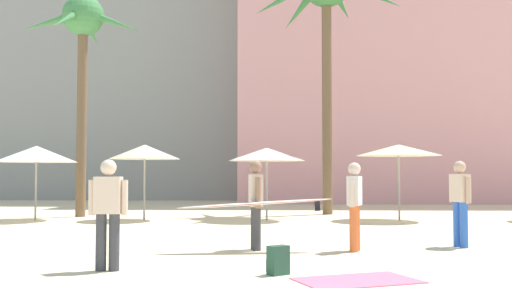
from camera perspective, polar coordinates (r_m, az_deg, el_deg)
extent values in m
cube|color=pink|center=(34.97, 16.06, 9.63)|extent=(20.60, 8.16, 17.82)
cube|color=gray|center=(39.69, -11.26, 12.59)|extent=(19.15, 8.66, 23.90)
cylinder|color=brown|center=(22.17, 6.67, 4.41)|extent=(0.35, 0.35, 8.46)
cone|color=#387A3D|center=(24.46, 7.88, 13.00)|extent=(1.35, 2.40, 1.10)
cone|color=#387A3D|center=(24.04, 4.26, 12.62)|extent=(1.66, 2.12, 1.58)
cylinder|color=brown|center=(21.55, -16.03, 2.60)|extent=(0.33, 0.33, 6.89)
sphere|color=#428447|center=(22.14, -15.91, 11.51)|extent=(1.41, 1.41, 1.41)
cone|color=#428447|center=(21.57, -13.02, 11.00)|extent=(1.81, 0.57, 0.91)
cone|color=#428447|center=(23.18, -15.13, 10.06)|extent=(0.39, 1.80, 0.91)
cone|color=#428447|center=(22.47, -18.92, 10.72)|extent=(1.81, 0.32, 0.77)
cone|color=#428447|center=(21.07, -17.41, 11.08)|extent=(0.61, 1.75, 1.12)
cylinder|color=gray|center=(19.03, 1.01, -3.76)|extent=(0.06, 0.06, 2.27)
cone|color=beige|center=(19.04, 1.01, -0.97)|extent=(2.42, 2.42, 0.41)
cylinder|color=gray|center=(19.50, 13.26, -3.52)|extent=(0.06, 0.06, 2.37)
cone|color=beige|center=(19.51, 13.23, -0.56)|extent=(2.65, 2.65, 0.36)
cylinder|color=gray|center=(19.44, -10.42, -3.55)|extent=(0.06, 0.06, 2.37)
cone|color=beige|center=(19.45, -10.39, -0.73)|extent=(2.25, 2.25, 0.46)
cylinder|color=gray|center=(20.24, -19.94, -3.46)|extent=(0.06, 0.06, 2.33)
cone|color=white|center=(20.25, -19.90, -0.89)|extent=(2.52, 2.52, 0.51)
cube|color=#EF6684|center=(8.58, 9.48, -12.51)|extent=(1.86, 1.52, 0.01)
cube|color=#264C39|center=(8.93, 2.10, -10.84)|extent=(0.34, 0.33, 0.42)
cube|color=#1E3D2E|center=(9.03, 1.59, -11.29)|extent=(0.20, 0.18, 0.18)
cylinder|color=#3D3D42|center=(11.63, 0.06, -7.96)|extent=(0.19, 0.19, 0.83)
cylinder|color=#3D3D42|center=(11.83, -0.11, -7.87)|extent=(0.19, 0.19, 0.83)
cube|color=beige|center=(11.69, -0.02, -4.39)|extent=(0.30, 0.44, 0.62)
sphere|color=#936B51|center=(11.69, -0.02, -2.18)|extent=(0.28, 0.28, 0.24)
cylinder|color=#936B51|center=(11.45, 0.20, -4.59)|extent=(0.12, 0.12, 0.59)
cylinder|color=#936B51|center=(11.94, -0.23, -4.52)|extent=(0.12, 0.12, 0.59)
ellipsoid|color=white|center=(11.40, -0.07, -5.61)|extent=(2.95, 0.69, 0.22)
ellipsoid|color=maroon|center=(11.40, -0.07, -5.61)|extent=(2.96, 0.71, 0.19)
cube|color=black|center=(11.59, 5.78, -5.82)|extent=(0.11, 0.03, 0.19)
cylinder|color=blue|center=(12.91, 18.36, -7.15)|extent=(0.21, 0.21, 0.90)
cylinder|color=blue|center=(12.75, 18.91, -7.19)|extent=(0.21, 0.21, 0.90)
cube|color=beige|center=(12.79, 18.58, -3.93)|extent=(0.35, 0.45, 0.55)
sphere|color=#D1A889|center=(12.79, 18.55, -2.06)|extent=(0.31, 0.31, 0.24)
cylinder|color=#D1A889|center=(12.99, 17.90, -4.08)|extent=(0.13, 0.13, 0.53)
cylinder|color=#D1A889|center=(12.59, 19.28, -4.10)|extent=(0.13, 0.13, 0.53)
cylinder|color=orange|center=(11.79, 9.34, -7.76)|extent=(0.20, 0.20, 0.86)
cylinder|color=orange|center=(11.60, 9.15, -7.85)|extent=(0.20, 0.20, 0.86)
cube|color=white|center=(11.65, 9.22, -4.35)|extent=(0.34, 0.45, 0.55)
sphere|color=beige|center=(11.65, 9.20, -2.31)|extent=(0.30, 0.30, 0.24)
cylinder|color=beige|center=(11.90, 9.46, -4.49)|extent=(0.13, 0.13, 0.52)
cylinder|color=beige|center=(11.41, 8.98, -4.57)|extent=(0.13, 0.13, 0.52)
cylinder|color=#3D3D42|center=(9.50, -13.15, -8.96)|extent=(0.16, 0.16, 0.85)
cylinder|color=#3D3D42|center=(9.55, -14.33, -8.91)|extent=(0.16, 0.16, 0.85)
cube|color=beige|center=(9.47, -13.69, -4.68)|extent=(0.40, 0.22, 0.56)
sphere|color=beige|center=(9.47, -13.66, -2.14)|extent=(0.24, 0.24, 0.24)
cylinder|color=beige|center=(9.41, -12.22, -4.93)|extent=(0.10, 0.10, 0.53)
cylinder|color=beige|center=(9.54, -15.15, -4.87)|extent=(0.10, 0.10, 0.53)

